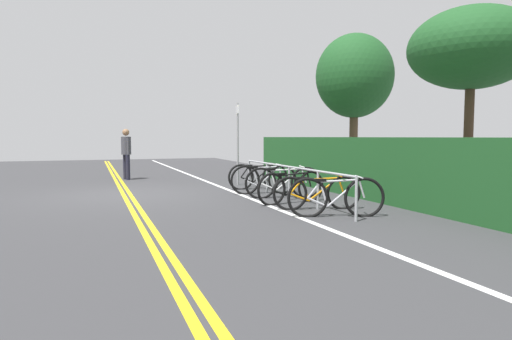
{
  "coord_description": "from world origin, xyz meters",
  "views": [
    {
      "loc": [
        11.27,
        -0.78,
        1.43
      ],
      "look_at": [
        2.68,
        2.43,
        0.74
      ],
      "focal_mm": 30.87,
      "sensor_mm": 36.0,
      "label": 1
    }
  ],
  "objects_px": {
    "bike_rack": "(289,175)",
    "bicycle_3": "(292,187)",
    "pedestrian": "(126,150)",
    "tree_near_left": "(354,77)",
    "bicycle_5": "(336,197)",
    "bicycle_0": "(258,176)",
    "bicycle_4": "(317,193)",
    "bicycle_2": "(283,182)",
    "bicycle_1": "(264,179)",
    "sign_post_near": "(238,136)",
    "tree_mid": "(471,49)"
  },
  "relations": [
    {
      "from": "bicycle_0",
      "to": "bicycle_5",
      "type": "xyz_separation_m",
      "value": [
        4.43,
        -0.19,
        0.01
      ]
    },
    {
      "from": "bicycle_0",
      "to": "sign_post_near",
      "type": "distance_m",
      "value": 1.61
    },
    {
      "from": "bicycle_0",
      "to": "bicycle_3",
      "type": "xyz_separation_m",
      "value": [
        2.68,
        -0.24,
        -0.0
      ]
    },
    {
      "from": "bicycle_2",
      "to": "sign_post_near",
      "type": "bearing_deg",
      "value": -177.27
    },
    {
      "from": "bicycle_2",
      "to": "tree_mid",
      "type": "distance_m",
      "value": 5.25
    },
    {
      "from": "bicycle_3",
      "to": "bicycle_1",
      "type": "bearing_deg",
      "value": 179.08
    },
    {
      "from": "bike_rack",
      "to": "bicycle_4",
      "type": "distance_m",
      "value": 1.38
    },
    {
      "from": "sign_post_near",
      "to": "tree_near_left",
      "type": "xyz_separation_m",
      "value": [
        -0.6,
        4.38,
        2.02
      ]
    },
    {
      "from": "bicycle_3",
      "to": "tree_mid",
      "type": "bearing_deg",
      "value": 80.06
    },
    {
      "from": "bicycle_0",
      "to": "bicycle_5",
      "type": "relative_size",
      "value": 1.0
    },
    {
      "from": "pedestrian",
      "to": "bicycle_3",
      "type": "bearing_deg",
      "value": 23.73
    },
    {
      "from": "pedestrian",
      "to": "sign_post_near",
      "type": "xyz_separation_m",
      "value": [
        2.86,
        2.97,
        0.47
      ]
    },
    {
      "from": "bicycle_5",
      "to": "bicycle_2",
      "type": "bearing_deg",
      "value": 177.31
    },
    {
      "from": "sign_post_near",
      "to": "tree_mid",
      "type": "relative_size",
      "value": 0.55
    },
    {
      "from": "bike_rack",
      "to": "bicycle_2",
      "type": "distance_m",
      "value": 0.43
    },
    {
      "from": "bicycle_1",
      "to": "bicycle_3",
      "type": "relative_size",
      "value": 0.98
    },
    {
      "from": "bike_rack",
      "to": "tree_near_left",
      "type": "relative_size",
      "value": 1.11
    },
    {
      "from": "bicycle_3",
      "to": "bicycle_5",
      "type": "height_order",
      "value": "bicycle_5"
    },
    {
      "from": "bike_rack",
      "to": "pedestrian",
      "type": "bearing_deg",
      "value": -153.68
    },
    {
      "from": "bicycle_0",
      "to": "bicycle_4",
      "type": "xyz_separation_m",
      "value": [
        3.59,
        -0.12,
        -0.01
      ]
    },
    {
      "from": "bicycle_0",
      "to": "tree_near_left",
      "type": "xyz_separation_m",
      "value": [
        -1.76,
        4.17,
        3.12
      ]
    },
    {
      "from": "bicycle_5",
      "to": "bicycle_0",
      "type": "bearing_deg",
      "value": 177.59
    },
    {
      "from": "bike_rack",
      "to": "bicycle_1",
      "type": "height_order",
      "value": "bike_rack"
    },
    {
      "from": "bicycle_3",
      "to": "sign_post_near",
      "type": "relative_size",
      "value": 0.72
    },
    {
      "from": "bicycle_4",
      "to": "sign_post_near",
      "type": "height_order",
      "value": "sign_post_near"
    },
    {
      "from": "bicycle_4",
      "to": "bicycle_0",
      "type": "bearing_deg",
      "value": 178.09
    },
    {
      "from": "pedestrian",
      "to": "tree_near_left",
      "type": "distance_m",
      "value": 8.08
    },
    {
      "from": "sign_post_near",
      "to": "tree_mid",
      "type": "bearing_deg",
      "value": 42.05
    },
    {
      "from": "bike_rack",
      "to": "bicycle_3",
      "type": "bearing_deg",
      "value": -18.16
    },
    {
      "from": "pedestrian",
      "to": "bicycle_1",
      "type": "bearing_deg",
      "value": 30.79
    },
    {
      "from": "sign_post_near",
      "to": "tree_near_left",
      "type": "bearing_deg",
      "value": 97.87
    },
    {
      "from": "bicycle_4",
      "to": "bicycle_5",
      "type": "xyz_separation_m",
      "value": [
        0.84,
        -0.07,
        0.02
      ]
    },
    {
      "from": "bike_rack",
      "to": "bicycle_3",
      "type": "relative_size",
      "value": 3.12
    },
    {
      "from": "bicycle_4",
      "to": "bicycle_5",
      "type": "bearing_deg",
      "value": -4.52
    },
    {
      "from": "bicycle_0",
      "to": "tree_near_left",
      "type": "relative_size",
      "value": 0.34
    },
    {
      "from": "bicycle_3",
      "to": "bicycle_0",
      "type": "bearing_deg",
      "value": 174.92
    },
    {
      "from": "bicycle_1",
      "to": "bicycle_5",
      "type": "distance_m",
      "value": 3.46
    },
    {
      "from": "bicycle_1",
      "to": "sign_post_near",
      "type": "bearing_deg",
      "value": 179.94
    },
    {
      "from": "pedestrian",
      "to": "bike_rack",
      "type": "bearing_deg",
      "value": 26.32
    },
    {
      "from": "bicycle_1",
      "to": "bicycle_3",
      "type": "xyz_separation_m",
      "value": [
        1.71,
        -0.03,
        -0.02
      ]
    },
    {
      "from": "bicycle_2",
      "to": "bicycle_4",
      "type": "height_order",
      "value": "bicycle_2"
    },
    {
      "from": "bicycle_5",
      "to": "bicycle_4",
      "type": "bearing_deg",
      "value": 175.48
    },
    {
      "from": "bicycle_0",
      "to": "bicycle_1",
      "type": "xyz_separation_m",
      "value": [
        0.97,
        -0.21,
        0.02
      ]
    },
    {
      "from": "bicycle_2",
      "to": "bicycle_3",
      "type": "height_order",
      "value": "bicycle_2"
    },
    {
      "from": "bike_rack",
      "to": "bicycle_2",
      "type": "relative_size",
      "value": 3.01
    },
    {
      "from": "bike_rack",
      "to": "bicycle_5",
      "type": "distance_m",
      "value": 2.21
    },
    {
      "from": "bicycle_5",
      "to": "bike_rack",
      "type": "bearing_deg",
      "value": 177.52
    },
    {
      "from": "bike_rack",
      "to": "sign_post_near",
      "type": "bearing_deg",
      "value": -178.01
    },
    {
      "from": "bike_rack",
      "to": "bicycle_3",
      "type": "distance_m",
      "value": 0.53
    },
    {
      "from": "bicycle_3",
      "to": "bicycle_2",
      "type": "bearing_deg",
      "value": 168.14
    }
  ]
}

